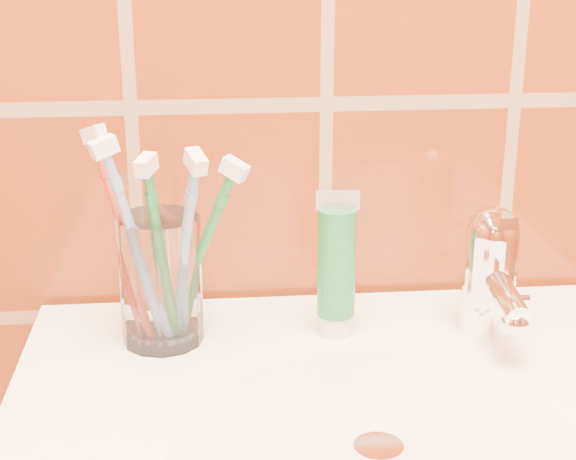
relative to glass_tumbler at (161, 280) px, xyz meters
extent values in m
cylinder|color=silver|center=(0.16, -0.19, -0.06)|extent=(0.30, 0.30, 0.00)
cylinder|color=white|center=(0.16, -0.19, -0.05)|extent=(0.04, 0.04, 0.00)
cylinder|color=white|center=(0.00, 0.00, 0.00)|extent=(0.09, 0.09, 0.12)
cylinder|color=white|center=(0.16, 0.00, -0.05)|extent=(0.03, 0.03, 0.02)
cylinder|color=#186629|center=(0.16, 0.00, 0.01)|extent=(0.03, 0.03, 0.10)
cube|color=beige|center=(0.16, 0.00, 0.07)|extent=(0.04, 0.00, 0.02)
cylinder|color=white|center=(0.29, -0.01, -0.01)|extent=(0.05, 0.05, 0.09)
sphere|color=white|center=(0.29, -0.01, 0.04)|extent=(0.05, 0.05, 0.05)
cylinder|color=white|center=(0.29, -0.05, 0.00)|extent=(0.02, 0.09, 0.03)
cube|color=white|center=(0.29, -0.02, 0.05)|extent=(0.02, 0.06, 0.01)
camera|label=1|loc=(0.04, -0.72, 0.30)|focal=55.00mm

